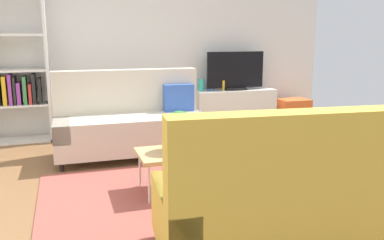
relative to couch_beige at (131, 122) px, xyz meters
The scene contains 16 objects.
ground_plane 1.46m from the couch_beige, 70.25° to the right, with size 7.68×7.68×0.00m, color brown.
wall_far 1.86m from the couch_beige, 72.59° to the left, with size 6.40×0.12×2.90m, color white.
area_rug 1.71m from the couch_beige, 78.28° to the right, with size 2.90×2.20×0.01m, color #9E4C42.
couch_beige is the anchor object (origin of this frame).
couch_green 2.92m from the couch_beige, 76.79° to the right, with size 1.97×1.01×1.10m.
coffee_table 1.47m from the couch_beige, 74.79° to the right, with size 1.10×0.56×0.42m.
tv_console 2.27m from the couch_beige, 30.61° to the left, with size 1.40×0.44×0.64m, color silver.
tv 2.32m from the couch_beige, 30.17° to the left, with size 1.00×0.20×0.64m.
bookshelf 2.03m from the couch_beige, 143.25° to the left, with size 1.10×0.36×2.10m.
storage_trunk 3.24m from the couch_beige, 19.07° to the left, with size 0.52×0.40×0.44m, color orange.
potted_plant 1.43m from the couch_beige, 79.73° to the right, with size 0.32×0.32×0.40m.
table_book_0 1.45m from the couch_beige, 80.36° to the right, with size 0.24×0.18×0.03m, color gold.
table_book_1 1.45m from the couch_beige, 80.36° to the right, with size 0.24×0.18×0.04m, color red.
vase_0 1.85m from the couch_beige, 41.28° to the left, with size 0.11×0.11×0.19m, color #33B29E.
vase_1 1.98m from the couch_beige, 38.09° to the left, with size 0.14×0.14×0.19m, color #4C72B2.
bottle_0 2.08m from the couch_beige, 32.74° to the left, with size 0.04×0.04×0.17m, color gold.
Camera 1 is at (-1.27, -3.81, 1.54)m, focal length 37.75 mm.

